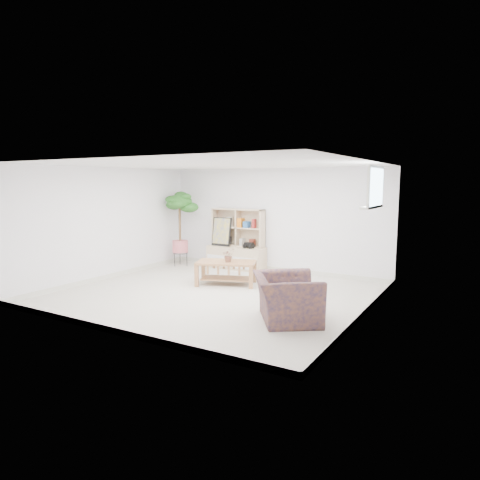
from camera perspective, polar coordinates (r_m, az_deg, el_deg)
The scene contains 14 objects.
floor at distance 8.09m, azimuth -3.28°, elevation -7.20°, with size 5.50×5.00×0.01m, color beige.
ceiling at distance 7.82m, azimuth -3.42°, elevation 10.05°, with size 5.50×5.00×0.01m, color white.
walls at distance 7.87m, azimuth -3.35°, elevation 1.28°, with size 5.51×5.01×2.40m.
baseboard at distance 8.07m, azimuth -3.29°, elevation -6.86°, with size 5.50×5.00×0.10m, color silver, non-canonical shape.
window at distance 7.28m, azimuth 17.71°, elevation 6.73°, with size 0.10×0.98×0.68m, color #C9E2F9, non-canonical shape.
window_sill at distance 7.31m, azimuth 17.14°, elevation 4.24°, with size 0.14×1.00×0.04m, color silver.
storage_unit at distance 10.27m, azimuth -0.51°, elevation 0.12°, with size 1.45×0.49×1.45m, color tan, non-canonical shape.
poster at distance 10.38m, azimuth -2.47°, elevation 1.11°, with size 0.50×0.12×0.69m, color yellow, non-canonical shape.
toy_truck at distance 10.01m, azimuth 1.21°, elevation -0.68°, with size 0.29×0.20×0.16m, color black, non-canonical shape.
coffee_table at distance 8.77m, azimuth -1.85°, elevation -4.41°, with size 1.18×0.64×0.48m, color #976145, non-canonical shape.
table_plant at distance 8.64m, azimuth -1.55°, elevation -2.04°, with size 0.25×0.21×0.27m, color #266C26.
floor_tree at distance 10.75m, azimuth -8.01°, elevation 1.48°, with size 0.68×0.68×1.86m, color #27551F, non-canonical shape.
armchair at distance 6.52m, azimuth 6.25°, elevation -7.28°, with size 1.07×0.93×0.79m, color #111841.
sill_plant at distance 7.56m, azimuth 17.66°, elevation 5.41°, with size 0.14×0.11×0.24m, color #27551F.
Camera 1 is at (4.34, -6.50, 2.07)m, focal length 32.00 mm.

